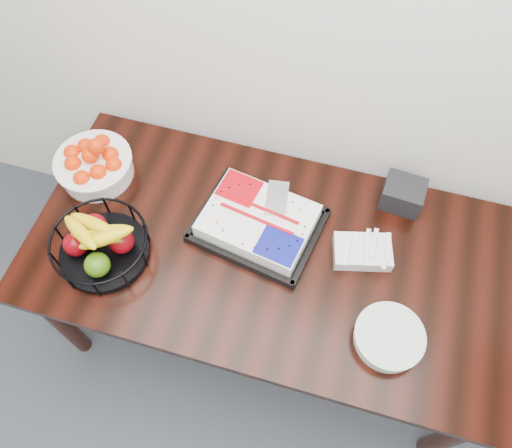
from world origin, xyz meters
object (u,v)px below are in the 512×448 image
(cake_tray, at_px, (258,222))
(napkin_box, at_px, (403,194))
(plate_stack, at_px, (389,338))
(tangerine_bowl, at_px, (93,161))
(table, at_px, (271,262))
(fruit_basket, at_px, (101,245))

(cake_tray, height_order, napkin_box, napkin_box)
(napkin_box, bearing_deg, plate_stack, -86.29)
(plate_stack, bearing_deg, tangerine_bowl, 163.62)
(table, bearing_deg, plate_stack, -24.85)
(table, relative_size, napkin_box, 11.94)
(table, xyz_separation_m, tangerine_bowl, (-0.76, 0.15, 0.17))
(tangerine_bowl, xyz_separation_m, fruit_basket, (0.18, -0.32, -0.01))
(table, xyz_separation_m, cake_tray, (-0.07, 0.08, 0.13))
(table, xyz_separation_m, plate_stack, (0.46, -0.21, 0.11))
(table, xyz_separation_m, fruit_basket, (-0.58, -0.18, 0.16))
(table, bearing_deg, napkin_box, 39.65)
(fruit_basket, height_order, plate_stack, fruit_basket)
(table, relative_size, tangerine_bowl, 5.92)
(cake_tray, bearing_deg, tangerine_bowl, 174.84)
(table, distance_m, napkin_box, 0.57)
(fruit_basket, relative_size, plate_stack, 1.48)
(plate_stack, bearing_deg, table, 155.15)
(table, relative_size, fruit_basket, 5.21)
(table, height_order, plate_stack, plate_stack)
(plate_stack, bearing_deg, cake_tray, 150.88)
(tangerine_bowl, bearing_deg, napkin_box, 9.73)
(cake_tray, height_order, tangerine_bowl, tangerine_bowl)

